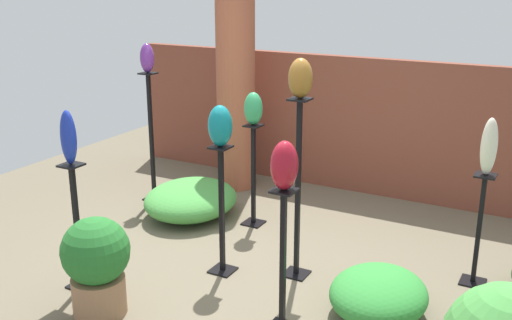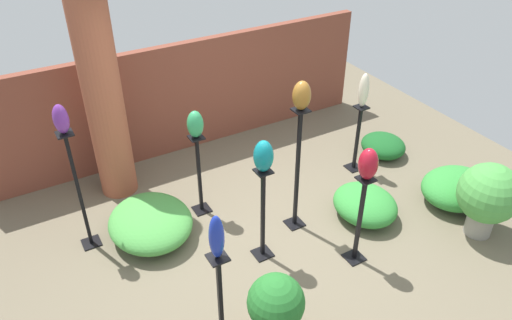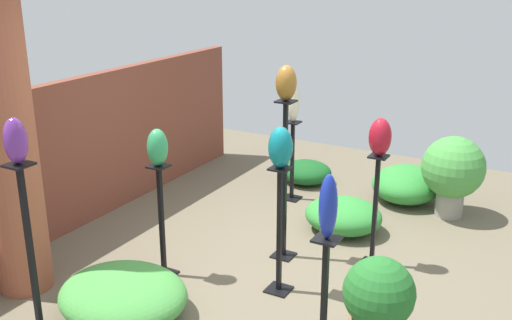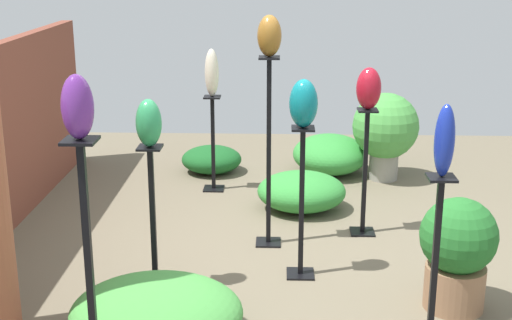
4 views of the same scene
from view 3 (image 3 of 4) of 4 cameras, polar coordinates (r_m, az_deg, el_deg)
ground_plane at (r=5.40m, az=2.30°, el=-11.30°), size 8.00×8.00×0.00m
brick_wall_back at (r=6.44m, az=-17.05°, el=0.47°), size 5.60×0.12×1.56m
brick_pillar at (r=5.17m, az=-22.56°, el=1.73°), size 0.45×0.45×2.63m
pedestal_ruby at (r=5.53m, az=11.23°, el=-5.29°), size 0.20×0.20×1.06m
pedestal_ivory at (r=6.96m, az=3.47°, el=-0.44°), size 0.20×0.20×0.94m
pedestal_violet at (r=4.45m, az=-20.49°, el=-9.77°), size 0.20×0.20×1.43m
pedestal_teal at (r=5.00m, az=2.24°, el=-7.28°), size 0.20×0.20×1.11m
pedestal_jade at (r=5.32m, az=-8.96°, el=-6.28°), size 0.20×0.20×1.04m
pedestal_cobalt at (r=4.05m, az=6.45°, el=-14.67°), size 0.20×0.20×1.04m
pedestal_bronze at (r=5.50m, az=2.73°, el=-2.61°), size 0.20×0.20×1.52m
art_vase_ruby at (r=5.28m, az=11.73°, el=2.16°), size 0.18×0.20×0.34m
art_vase_ivory at (r=6.76m, az=3.59°, el=5.53°), size 0.12×0.13×0.45m
art_vase_violet at (r=4.11m, az=-21.92°, el=1.71°), size 0.15×0.15×0.31m
art_vase_teal at (r=4.72m, az=2.35°, el=1.21°), size 0.20×0.20×0.34m
art_vase_jade at (r=5.06m, az=-9.37°, el=1.20°), size 0.18×0.17×0.32m
art_vase_cobalt at (r=3.68m, az=6.88°, el=-4.44°), size 0.13×0.12×0.42m
art_vase_bronze at (r=5.23m, az=2.90°, el=7.34°), size 0.19×0.18×0.31m
potted_plant_near_pillar at (r=6.79m, az=18.25°, el=-0.91°), size 0.68×0.68×0.90m
potted_plant_front_right at (r=4.35m, az=11.55°, el=-13.37°), size 0.50×0.50×0.76m
foliage_bed_east at (r=7.21m, az=14.16°, el=-2.24°), size 0.91×0.79×0.40m
foliage_bed_west at (r=4.93m, az=-12.54°, el=-12.48°), size 0.93×1.05×0.36m
foliage_bed_center at (r=6.28m, az=8.31°, el=-5.26°), size 0.71×0.81×0.35m
foliage_bed_rear at (r=7.57m, az=4.81°, el=-1.16°), size 0.60×0.64×0.28m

